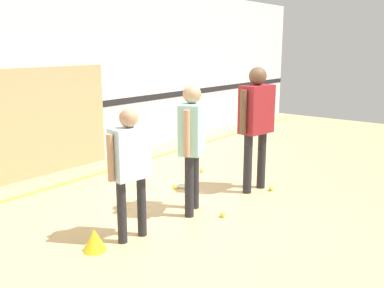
% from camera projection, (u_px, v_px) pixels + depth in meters
% --- Properties ---
extents(ground_plane, '(16.00, 16.00, 0.00)m').
position_uv_depth(ground_plane, '(194.00, 208.00, 5.55)').
color(ground_plane, tan).
extents(wall_back, '(16.00, 0.07, 3.20)m').
position_uv_depth(wall_back, '(54.00, 75.00, 6.94)').
color(wall_back, silver).
rests_on(wall_back, ground_plane).
extents(wall_panel, '(2.51, 0.05, 1.74)m').
position_uv_depth(wall_panel, '(41.00, 122.00, 6.80)').
color(wall_panel, tan).
rests_on(wall_panel, ground_plane).
extents(floor_stripe, '(14.40, 0.10, 0.01)m').
position_uv_depth(floor_stripe, '(87.00, 177.00, 6.87)').
color(floor_stripe, yellow).
rests_on(floor_stripe, ground_plane).
extents(person_instructor, '(0.56, 0.41, 1.61)m').
position_uv_depth(person_instructor, '(192.00, 135.00, 5.21)').
color(person_instructor, '#232328').
rests_on(person_instructor, ground_plane).
extents(person_student_left, '(0.54, 0.28, 1.44)m').
position_uv_depth(person_student_left, '(130.00, 160.00, 4.48)').
color(person_student_left, '#232328').
rests_on(person_student_left, ground_plane).
extents(person_student_right, '(0.67, 0.34, 1.78)m').
position_uv_depth(person_student_right, '(256.00, 116.00, 6.01)').
color(person_student_right, '#232328').
rests_on(person_student_right, ground_plane).
extents(racket_spare_on_floor, '(0.55, 0.39, 0.03)m').
position_uv_depth(racket_spare_on_floor, '(183.00, 184.00, 6.48)').
color(racket_spare_on_floor, '#C6D838').
rests_on(racket_spare_on_floor, ground_plane).
extents(tennis_ball_near_instructor, '(0.07, 0.07, 0.07)m').
position_uv_depth(tennis_ball_near_instructor, '(223.00, 214.00, 5.26)').
color(tennis_ball_near_instructor, '#CCE038').
rests_on(tennis_ball_near_instructor, ground_plane).
extents(tennis_ball_by_spare_racket, '(0.07, 0.07, 0.07)m').
position_uv_depth(tennis_ball_by_spare_racket, '(175.00, 187.00, 6.28)').
color(tennis_ball_by_spare_racket, '#CCE038').
rests_on(tennis_ball_by_spare_racket, ground_plane).
extents(tennis_ball_stray_left, '(0.07, 0.07, 0.07)m').
position_uv_depth(tennis_ball_stray_left, '(202.00, 170.00, 7.13)').
color(tennis_ball_stray_left, '#CCE038').
rests_on(tennis_ball_stray_left, ground_plane).
extents(tennis_ball_stray_right, '(0.07, 0.07, 0.07)m').
position_uv_depth(tennis_ball_stray_right, '(271.00, 189.00, 6.21)').
color(tennis_ball_stray_right, '#CCE038').
rests_on(tennis_ball_stray_right, ground_plane).
extents(training_cone, '(0.25, 0.25, 0.23)m').
position_uv_depth(training_cone, '(94.00, 240.00, 4.38)').
color(training_cone, yellow).
rests_on(training_cone, ground_plane).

